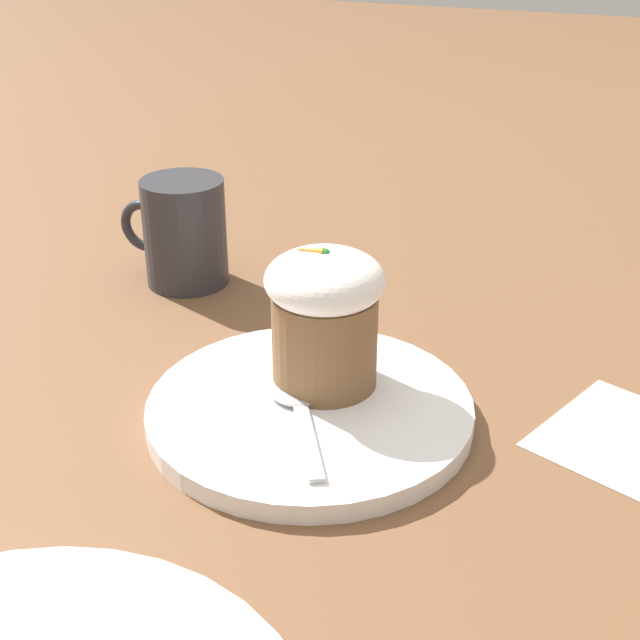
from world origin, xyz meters
name	(u,v)px	position (x,y,z in m)	size (l,w,h in m)	color
ground_plane	(310,419)	(0.00, 0.00, 0.00)	(4.00, 4.00, 0.00)	brown
dessert_plate	(310,410)	(0.00, 0.00, 0.01)	(0.23, 0.23, 0.01)	white
carrot_cake	(320,314)	(0.00, -0.03, 0.07)	(0.08, 0.08, 0.10)	brown
spoon	(298,398)	(0.01, 0.00, 0.02)	(0.09, 0.12, 0.01)	#B7B7BC
coffee_cup	(183,232)	(0.19, -0.17, 0.05)	(0.10, 0.07, 0.10)	#2D2D33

